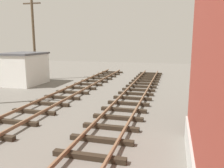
{
  "coord_description": "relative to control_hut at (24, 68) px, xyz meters",
  "views": [
    {
      "loc": [
        3.18,
        0.08,
        3.82
      ],
      "look_at": [
        -0.05,
        12.19,
        1.47
      ],
      "focal_mm": 37.72,
      "sensor_mm": 36.0,
      "label": 1
    }
  ],
  "objects": [
    {
      "name": "utility_pole_far",
      "position": [
        -0.47,
        2.46,
        2.59
      ],
      "size": [
        1.8,
        0.24,
        7.57
      ],
      "color": "brown",
      "rests_on": "ground"
    },
    {
      "name": "control_hut",
      "position": [
        0.0,
        0.0,
        0.0
      ],
      "size": [
        3.0,
        3.8,
        2.76
      ],
      "color": "silver",
      "rests_on": "ground"
    }
  ]
}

